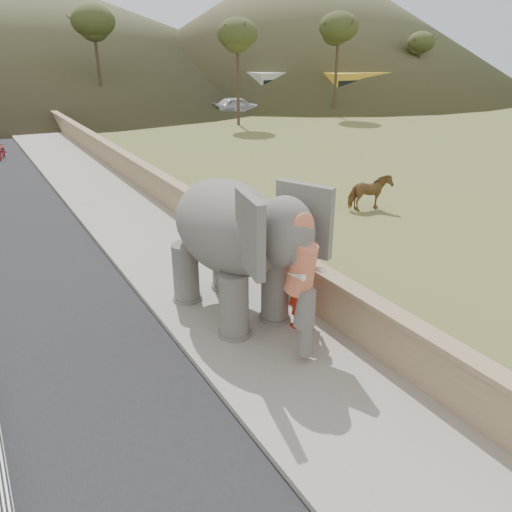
{
  "coord_description": "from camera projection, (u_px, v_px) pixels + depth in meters",
  "views": [
    {
      "loc": [
        -4.49,
        -4.41,
        5.68
      ],
      "look_at": [
        0.2,
        3.51,
        1.7
      ],
      "focal_mm": 35.0,
      "sensor_mm": 36.0,
      "label": 1
    }
  ],
  "objects": [
    {
      "name": "elephant_and_man",
      "position": [
        229.0,
        246.0,
        10.59
      ],
      "size": [
        2.6,
        4.46,
        3.07
      ],
      "color": "slate",
      "rests_on": "ground"
    },
    {
      "name": "walkway",
      "position": [
        146.0,
        234.0,
        15.7
      ],
      "size": [
        3.0,
        120.0,
        0.15
      ],
      "primitive_type": "cube",
      "color": "#9E9687",
      "rests_on": "ground"
    },
    {
      "name": "hill_far",
      "position": [
        20.0,
        29.0,
        62.69
      ],
      "size": [
        80.0,
        80.0,
        14.0
      ],
      "primitive_type": "cone",
      "color": "brown",
      "rests_on": "ground"
    },
    {
      "name": "bus_orange",
      "position": [
        377.0,
        89.0,
        46.07
      ],
      "size": [
        11.15,
        3.26,
        3.1
      ],
      "primitive_type": "cube",
      "rotation": [
        0.0,
        0.0,
        1.5
      ],
      "color": "gold",
      "rests_on": "ground"
    },
    {
      "name": "trees",
      "position": [
        70.0,
        72.0,
        30.48
      ],
      "size": [
        48.51,
        41.44,
        8.83
      ],
      "color": "#473828",
      "rests_on": "ground"
    },
    {
      "name": "ground",
      "position": [
        359.0,
        434.0,
        7.83
      ],
      "size": [
        160.0,
        160.0,
        0.0
      ],
      "primitive_type": "plane",
      "color": "olive",
      "rests_on": "ground"
    },
    {
      "name": "distant_car",
      "position": [
        237.0,
        106.0,
        41.51
      ],
      "size": [
        4.25,
        1.77,
        1.44
      ],
      "primitive_type": "imported",
      "rotation": [
        0.0,
        0.0,
        1.55
      ],
      "color": "#B5B7BC",
      "rests_on": "ground"
    },
    {
      "name": "cow",
      "position": [
        370.0,
        193.0,
        17.94
      ],
      "size": [
        1.65,
        1.0,
        1.3
      ],
      "primitive_type": "imported",
      "rotation": [
        0.0,
        0.0,
        1.37
      ],
      "color": "brown",
      "rests_on": "ground"
    },
    {
      "name": "bus_white",
      "position": [
        304.0,
        88.0,
        47.06
      ],
      "size": [
        11.02,
        2.59,
        3.1
      ],
      "primitive_type": "cube",
      "rotation": [
        0.0,
        0.0,
        1.58
      ],
      "color": "beige",
      "rests_on": "ground"
    },
    {
      "name": "hill_right",
      "position": [
        305.0,
        21.0,
        62.57
      ],
      "size": [
        56.0,
        56.0,
        16.0
      ],
      "primitive_type": "cone",
      "color": "brown",
      "rests_on": "ground"
    },
    {
      "name": "parapet",
      "position": [
        193.0,
        212.0,
        16.28
      ],
      "size": [
        0.3,
        120.0,
        1.1
      ],
      "primitive_type": "cube",
      "color": "tan",
      "rests_on": "ground"
    }
  ]
}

